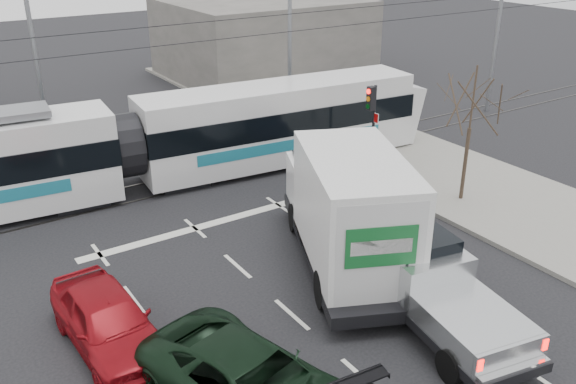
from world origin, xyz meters
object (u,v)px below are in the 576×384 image
bare_tree (473,104)px  traffic_signal (372,111)px  silver_pickup (429,283)px  red_car (108,320)px  street_lamp_far (28,41)px  box_truck (348,211)px  navy_pickup (361,192)px  tram (125,147)px  street_lamp_near (286,24)px

bare_tree → traffic_signal: bearing=105.8°
silver_pickup → red_car: bearing=165.6°
red_car → bare_tree: bearing=1.8°
bare_tree → street_lamp_far: (-11.79, 13.50, 1.32)m
box_truck → navy_pickup: bearing=67.6°
traffic_signal → silver_pickup: bearing=-121.5°
tram → navy_pickup: bearing=-41.6°
traffic_signal → tram: bearing=157.0°
silver_pickup → street_lamp_near: bearing=79.7°
traffic_signal → navy_pickup: 4.35m
bare_tree → silver_pickup: (-6.37, -4.56, -2.72)m
bare_tree → navy_pickup: bearing=163.3°
tram → red_car: 9.71m
tram → box_truck: bearing=-63.3°
street_lamp_far → box_truck: street_lamp_far is taller
bare_tree → silver_pickup: 8.29m
silver_pickup → navy_pickup: size_ratio=1.32×
street_lamp_near → red_car: size_ratio=2.00×
street_lamp_near → street_lamp_far: 11.67m
bare_tree → tram: tram is taller
traffic_signal → tram: 9.73m
box_truck → navy_pickup: 3.71m
red_car → traffic_signal: bearing=19.2°
tram → bare_tree: bearing=-32.3°
street_lamp_far → red_car: size_ratio=2.00×
street_lamp_near → silver_pickup: 17.64m
traffic_signal → navy_pickup: (-2.77, -2.82, -1.82)m
navy_pickup → red_car: 10.14m
box_truck → traffic_signal: bearing=68.8°
traffic_signal → red_car: (-12.65, -5.12, -1.97)m
bare_tree → red_car: 14.15m
street_lamp_near → bare_tree: bearing=-88.6°
bare_tree → box_truck: (-6.51, -1.29, -1.93)m
bare_tree → traffic_signal: 4.28m
street_lamp_far → traffic_signal: bearing=-41.7°
tram → red_car: (-3.73, -8.90, -1.06)m
street_lamp_near → street_lamp_far: same height
street_lamp_near → navy_pickup: 11.71m
bare_tree → street_lamp_near: bearing=91.4°
navy_pickup → red_car: size_ratio=1.05×
traffic_signal → red_car: bearing=-157.9°
bare_tree → red_car: size_ratio=1.11×
bare_tree → street_lamp_near: size_ratio=0.56×
traffic_signal → street_lamp_near: street_lamp_near is taller
box_truck → street_lamp_far: bearing=134.0°
tram → silver_pickup: 12.89m
street_lamp_near → red_car: (-13.49, -12.63, -4.35)m
street_lamp_near → box_truck: (-6.23, -12.79, -3.25)m
street_lamp_near → box_truck: street_lamp_near is taller
tram → traffic_signal: bearing=-17.5°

